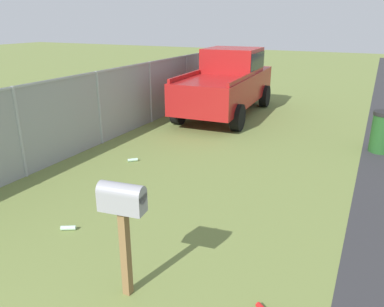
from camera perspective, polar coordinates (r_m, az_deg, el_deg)
mailbox at (r=4.09m, az=-10.49°, el=-7.99°), size 0.26×0.52×1.39m
pickup_truck at (r=12.56m, az=5.44°, el=10.98°), size 5.21×2.31×2.09m
trash_bin at (r=9.91m, az=26.96°, el=2.92°), size 0.56×0.56×0.97m
fence_section at (r=9.62m, az=-13.89°, el=7.06°), size 14.34×0.07×1.81m
litter_bottle_by_mailbox at (r=6.04m, az=-18.21°, el=-10.65°), size 0.17×0.23×0.07m
litter_bottle_near_hydrant at (r=8.46m, az=-8.97°, el=-0.97°), size 0.20×0.21×0.07m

